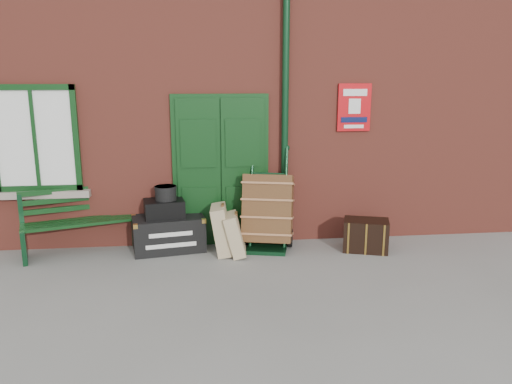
{
  "coord_description": "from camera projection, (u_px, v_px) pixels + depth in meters",
  "views": [
    {
      "loc": [
        -0.59,
        -5.83,
        2.52
      ],
      "look_at": [
        0.13,
        0.6,
        1.0
      ],
      "focal_mm": 35.0,
      "sensor_mm": 36.0,
      "label": 1
    }
  ],
  "objects": [
    {
      "name": "ground",
      "position": [
        251.0,
        280.0,
        6.28
      ],
      "size": [
        80.0,
        80.0,
        0.0
      ],
      "primitive_type": "plane",
      "color": "gray",
      "rests_on": "ground"
    },
    {
      "name": "station_building",
      "position": [
        231.0,
        95.0,
        9.17
      ],
      "size": [
        10.3,
        4.3,
        4.36
      ],
      "color": "brown",
      "rests_on": "ground"
    },
    {
      "name": "bench",
      "position": [
        79.0,
        219.0,
        7.19
      ],
      "size": [
        1.64,
        0.94,
        0.97
      ],
      "rotation": [
        0.0,
        0.0,
        0.31
      ],
      "color": "#0E3312",
      "rests_on": "ground"
    },
    {
      "name": "houdini_trunk",
      "position": [
        169.0,
        233.0,
        7.31
      ],
      "size": [
        1.1,
        0.72,
        0.51
      ],
      "primitive_type": "cube",
      "rotation": [
        0.0,
        0.0,
        0.17
      ],
      "color": "black",
      "rests_on": "ground"
    },
    {
      "name": "strongbox",
      "position": [
        164.0,
        208.0,
        7.22
      ],
      "size": [
        0.62,
        0.5,
        0.25
      ],
      "primitive_type": "cube",
      "rotation": [
        0.0,
        0.0,
        0.17
      ],
      "color": "black",
      "rests_on": "houdini_trunk"
    },
    {
      "name": "hatbox",
      "position": [
        166.0,
        193.0,
        7.17
      ],
      "size": [
        0.35,
        0.35,
        0.2
      ],
      "primitive_type": "cylinder",
      "rotation": [
        0.0,
        0.0,
        0.17
      ],
      "color": "black",
      "rests_on": "strongbox"
    },
    {
      "name": "suitcase_back",
      "position": [
        222.0,
        230.0,
        7.15
      ],
      "size": [
        0.35,
        0.52,
        0.72
      ],
      "primitive_type": "cube",
      "rotation": [
        0.0,
        -0.16,
        -0.08
      ],
      "color": "tan",
      "rests_on": "ground"
    },
    {
      "name": "suitcase_front",
      "position": [
        235.0,
        234.0,
        7.08
      ],
      "size": [
        0.36,
        0.47,
        0.62
      ],
      "primitive_type": "cube",
      "rotation": [
        0.0,
        -0.25,
        -0.08
      ],
      "color": "tan",
      "rests_on": "ground"
    },
    {
      "name": "porter_trolley",
      "position": [
        268.0,
        210.0,
        7.38
      ],
      "size": [
        0.87,
        0.92,
        1.48
      ],
      "rotation": [
        0.0,
        0.0,
        -0.23
      ],
      "color": "black",
      "rests_on": "ground"
    },
    {
      "name": "dark_trunk",
      "position": [
        366.0,
        235.0,
        7.31
      ],
      "size": [
        0.74,
        0.59,
        0.46
      ],
      "primitive_type": "cube",
      "rotation": [
        0.0,
        0.0,
        -0.31
      ],
      "color": "black",
      "rests_on": "ground"
    }
  ]
}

